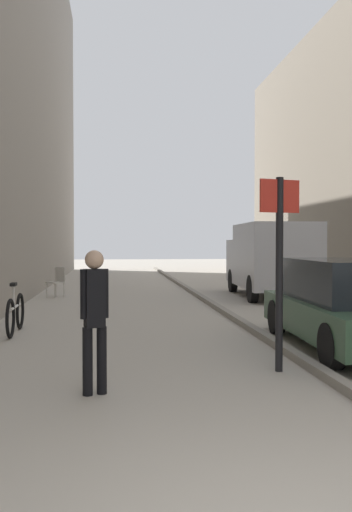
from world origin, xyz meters
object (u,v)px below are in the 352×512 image
(street_sign_post, at_px, (279,256))
(delivery_van, at_px, (271,258))
(bicycle_leaning, at_px, (15,313))
(cafe_chair_near_window, at_px, (57,280))
(parked_car, at_px, (349,305))
(pedestrian_main_foreground, at_px, (94,311))

(street_sign_post, bearing_deg, delivery_van, -121.23)
(bicycle_leaning, height_order, cafe_chair_near_window, bicycle_leaning)
(parked_car, xyz_separation_m, cafe_chair_near_window, (-5.59, 8.81, -0.17))
(delivery_van, relative_size, parked_car, 1.16)
(delivery_van, xyz_separation_m, parked_car, (-1.13, -8.10, -0.53))
(street_sign_post, bearing_deg, cafe_chair_near_window, -83.77)
(street_sign_post, relative_size, bicycle_leaning, 1.47)
(pedestrian_main_foreground, relative_size, cafe_chair_near_window, 1.75)
(pedestrian_main_foreground, height_order, cafe_chair_near_window, pedestrian_main_foreground)
(delivery_van, distance_m, cafe_chair_near_window, 6.79)
(cafe_chair_near_window, bearing_deg, delivery_van, -142.81)
(parked_car, xyz_separation_m, street_sign_post, (-1.62, -1.38, 0.83))
(delivery_van, bearing_deg, cafe_chair_near_window, 177.04)
(pedestrian_main_foreground, distance_m, bicycle_leaning, 4.60)
(parked_car, bearing_deg, cafe_chair_near_window, 124.98)
(street_sign_post, bearing_deg, pedestrian_main_foreground, 3.54)
(pedestrian_main_foreground, bearing_deg, bicycle_leaning, -85.27)
(pedestrian_main_foreground, xyz_separation_m, cafe_chair_near_window, (-1.55, 11.01, -0.40))
(pedestrian_main_foreground, xyz_separation_m, parked_car, (4.04, 2.20, -0.24))
(street_sign_post, bearing_deg, bicycle_leaning, -55.42)
(parked_car, distance_m, bicycle_leaning, 6.05)
(delivery_van, xyz_separation_m, cafe_chair_near_window, (-6.72, 0.71, -0.70))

